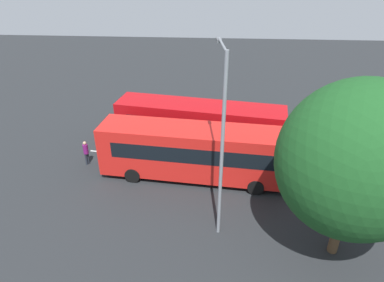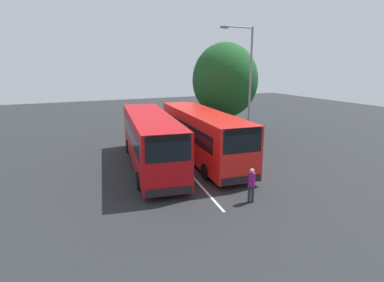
{
  "view_description": "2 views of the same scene",
  "coord_description": "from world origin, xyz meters",
  "px_view_note": "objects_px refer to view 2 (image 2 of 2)",
  "views": [
    {
      "loc": [
        -0.33,
        18.5,
        11.86
      ],
      "look_at": [
        1.02,
        -0.52,
        1.34
      ],
      "focal_mm": 31.43,
      "sensor_mm": 36.0,
      "label": 1
    },
    {
      "loc": [
        19.11,
        -7.56,
        6.32
      ],
      "look_at": [
        0.3,
        0.96,
        1.26
      ],
      "focal_mm": 29.61,
      "sensor_mm": 36.0,
      "label": 2
    }
  ],
  "objects_px": {
    "pedestrian": "(251,183)",
    "depot_tree": "(225,80)",
    "bus_far_left": "(151,139)",
    "bus_center_left": "(202,134)",
    "street_lamp": "(248,81)"
  },
  "relations": [
    {
      "from": "street_lamp",
      "to": "pedestrian",
      "type": "bearing_deg",
      "value": 51.14
    },
    {
      "from": "pedestrian",
      "to": "depot_tree",
      "type": "bearing_deg",
      "value": 6.62
    },
    {
      "from": "bus_far_left",
      "to": "bus_center_left",
      "type": "distance_m",
      "value": 3.55
    },
    {
      "from": "bus_center_left",
      "to": "pedestrian",
      "type": "relative_size",
      "value": 6.94
    },
    {
      "from": "bus_far_left",
      "to": "pedestrian",
      "type": "distance_m",
      "value": 7.6
    },
    {
      "from": "bus_center_left",
      "to": "depot_tree",
      "type": "bearing_deg",
      "value": 145.79
    },
    {
      "from": "bus_center_left",
      "to": "depot_tree",
      "type": "relative_size",
      "value": 1.4
    },
    {
      "from": "pedestrian",
      "to": "street_lamp",
      "type": "bearing_deg",
      "value": -0.4
    },
    {
      "from": "bus_center_left",
      "to": "street_lamp",
      "type": "xyz_separation_m",
      "value": [
        -1.4,
        4.37,
        3.3
      ]
    },
    {
      "from": "bus_center_left",
      "to": "depot_tree",
      "type": "distance_m",
      "value": 9.14
    },
    {
      "from": "bus_far_left",
      "to": "pedestrian",
      "type": "bearing_deg",
      "value": 29.15
    },
    {
      "from": "pedestrian",
      "to": "street_lamp",
      "type": "height_order",
      "value": "street_lamp"
    },
    {
      "from": "depot_tree",
      "to": "bus_far_left",
      "type": "bearing_deg",
      "value": -53.86
    },
    {
      "from": "bus_center_left",
      "to": "street_lamp",
      "type": "distance_m",
      "value": 5.65
    },
    {
      "from": "pedestrian",
      "to": "street_lamp",
      "type": "distance_m",
      "value": 10.77
    }
  ]
}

